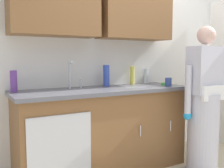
# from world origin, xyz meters

# --- Properties ---
(kitchen_wall_with_uppers) EXTENTS (4.80, 0.44, 2.70)m
(kitchen_wall_with_uppers) POSITION_xyz_m (-0.14, 0.99, 1.48)
(kitchen_wall_with_uppers) COLOR silver
(kitchen_wall_with_uppers) RESTS_ON ground
(counter_cabinet) EXTENTS (1.90, 0.62, 0.90)m
(counter_cabinet) POSITION_xyz_m (-0.55, 0.70, 0.45)
(counter_cabinet) COLOR brown
(counter_cabinet) RESTS_ON ground
(countertop) EXTENTS (1.96, 0.66, 0.04)m
(countertop) POSITION_xyz_m (-0.55, 0.70, 0.92)
(countertop) COLOR #595960
(countertop) RESTS_ON counter_cabinet
(sink) EXTENTS (0.50, 0.36, 0.35)m
(sink) POSITION_xyz_m (-0.85, 0.71, 0.93)
(sink) COLOR #B7BABF
(sink) RESTS_ON counter_cabinet
(person_at_sink) EXTENTS (0.55, 0.34, 1.62)m
(person_at_sink) POSITION_xyz_m (0.43, 0.16, 0.69)
(person_at_sink) COLOR white
(person_at_sink) RESTS_ON ground
(bottle_water_tall) EXTENTS (0.06, 0.06, 0.23)m
(bottle_water_tall) POSITION_xyz_m (-0.03, 0.91, 1.05)
(bottle_water_tall) COLOR #D8D14C
(bottle_water_tall) RESTS_ON countertop
(bottle_water_short) EXTENTS (0.06, 0.06, 0.20)m
(bottle_water_short) POSITION_xyz_m (0.21, 0.94, 1.04)
(bottle_water_short) COLOR silver
(bottle_water_short) RESTS_ON countertop
(bottle_soap) EXTENTS (0.07, 0.07, 0.21)m
(bottle_soap) POSITION_xyz_m (-1.46, 0.86, 1.05)
(bottle_soap) COLOR #66388C
(bottle_soap) RESTS_ON countertop
(bottle_dish_liquid) EXTENTS (0.07, 0.07, 0.25)m
(bottle_dish_liquid) POSITION_xyz_m (-0.42, 0.86, 1.07)
(bottle_dish_liquid) COLOR #334CB2
(bottle_dish_liquid) RESTS_ON countertop
(cup_by_sink) EXTENTS (0.08, 0.08, 0.10)m
(cup_by_sink) POSITION_xyz_m (0.22, 0.51, 0.99)
(cup_by_sink) COLOR #33478C
(cup_by_sink) RESTS_ON countertop
(knife_on_counter) EXTENTS (0.24, 0.08, 0.01)m
(knife_on_counter) POSITION_xyz_m (-0.21, 0.57, 0.94)
(knife_on_counter) COLOR silver
(knife_on_counter) RESTS_ON countertop
(sponge) EXTENTS (0.11, 0.07, 0.03)m
(sponge) POSITION_xyz_m (0.29, 0.63, 0.96)
(sponge) COLOR #4CBF4C
(sponge) RESTS_ON countertop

